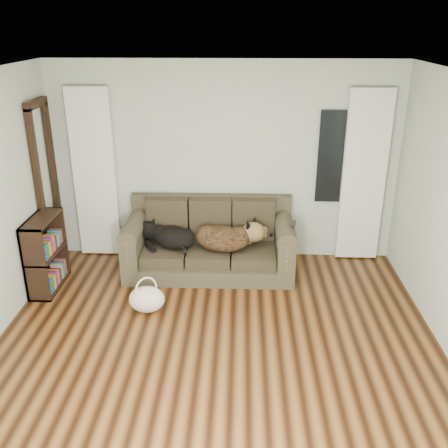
{
  "coord_description": "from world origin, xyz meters",
  "views": [
    {
      "loc": [
        0.23,
        -3.81,
        3.03
      ],
      "look_at": [
        0.03,
        1.6,
        0.81
      ],
      "focal_mm": 40.0,
      "sensor_mm": 36.0,
      "label": 1
    }
  ],
  "objects_px": {
    "sofa": "(209,239)",
    "dog_shepherd": "(226,238)",
    "dog_black_lab": "(170,237)",
    "bookshelf": "(45,250)",
    "tote_bag": "(147,298)"
  },
  "relations": [
    {
      "from": "sofa",
      "to": "dog_shepherd",
      "type": "distance_m",
      "value": 0.23
    },
    {
      "from": "dog_shepherd",
      "to": "tote_bag",
      "type": "height_order",
      "value": "dog_shepherd"
    },
    {
      "from": "sofa",
      "to": "dog_black_lab",
      "type": "bearing_deg",
      "value": -178.18
    },
    {
      "from": "dog_black_lab",
      "to": "tote_bag",
      "type": "height_order",
      "value": "dog_black_lab"
    },
    {
      "from": "dog_black_lab",
      "to": "dog_shepherd",
      "type": "bearing_deg",
      "value": 30.67
    },
    {
      "from": "bookshelf",
      "to": "dog_shepherd",
      "type": "bearing_deg",
      "value": 16.41
    },
    {
      "from": "dog_shepherd",
      "to": "bookshelf",
      "type": "relative_size",
      "value": 0.81
    },
    {
      "from": "dog_shepherd",
      "to": "bookshelf",
      "type": "distance_m",
      "value": 2.18
    },
    {
      "from": "sofa",
      "to": "dog_shepherd",
      "type": "xyz_separation_m",
      "value": [
        0.21,
        -0.06,
        0.04
      ]
    },
    {
      "from": "dog_black_lab",
      "to": "dog_shepherd",
      "type": "distance_m",
      "value": 0.71
    },
    {
      "from": "dog_shepherd",
      "to": "dog_black_lab",
      "type": "bearing_deg",
      "value": 12.19
    },
    {
      "from": "sofa",
      "to": "dog_black_lab",
      "type": "xyz_separation_m",
      "value": [
        -0.5,
        -0.02,
        0.03
      ]
    },
    {
      "from": "dog_black_lab",
      "to": "bookshelf",
      "type": "distance_m",
      "value": 1.5
    },
    {
      "from": "dog_shepherd",
      "to": "bookshelf",
      "type": "height_order",
      "value": "bookshelf"
    },
    {
      "from": "tote_bag",
      "to": "bookshelf",
      "type": "height_order",
      "value": "bookshelf"
    }
  ]
}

